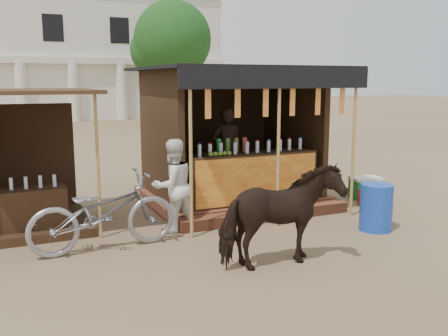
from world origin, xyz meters
The scene contains 11 objects.
ground centered at (0.00, 0.00, 0.00)m, with size 120.00×120.00×0.00m, color #846B4C.
main_stall centered at (1.00, 3.36, 1.03)m, with size 3.60×3.61×2.78m.
secondary_stall centered at (-3.17, 3.24, 0.85)m, with size 2.40×2.40×2.38m.
cow centered at (0.05, -0.16, 0.71)m, with size 0.77×1.68×1.42m, color black.
motorbike centered at (-2.01, 1.54, 0.58)m, with size 0.78×2.23×1.17m, color #96959D.
bystander centered at (-0.76, 2.00, 0.79)m, with size 0.77×0.60×1.58m, color white.
blue_barrel centered at (2.41, 0.65, 0.40)m, with size 0.55×0.55×0.80m, color #1741B3.
red_crate centered at (3.50, 2.00, 0.16)m, with size 0.43×0.41×0.33m, color maroon.
cooler centered at (3.83, 2.60, 0.23)m, with size 0.71×0.55×0.46m.
background_building centered at (-2.00, 29.94, 3.98)m, with size 26.00×7.45×8.18m.
tree centered at (5.81, 22.14, 4.63)m, with size 4.50×4.40×7.00m.
Camera 1 is at (-3.33, -5.78, 2.53)m, focal length 40.00 mm.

